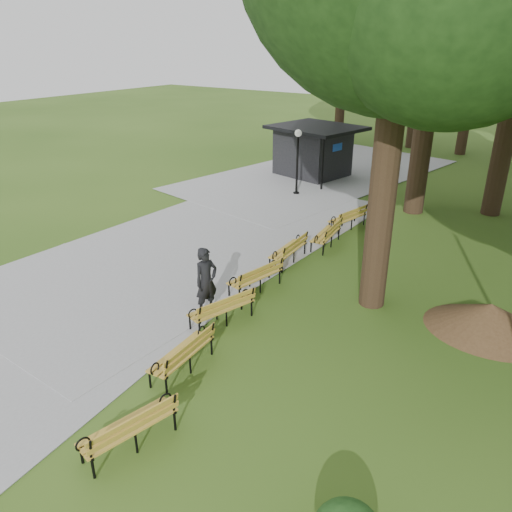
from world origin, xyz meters
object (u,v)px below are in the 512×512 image
Objects in this scene: bench_6 at (347,218)px; person at (206,282)px; bench_3 at (255,276)px; lamp_post at (298,148)px; bench_5 at (326,234)px; dirt_mound at (489,318)px; bench_4 at (288,250)px; bench_1 at (182,354)px; bench_2 at (221,308)px; kiosk at (313,151)px; bench_0 at (129,427)px.

person is at bearing 9.11° from bench_6.
lamp_post is at bearing -145.83° from bench_3.
bench_5 and bench_6 have the same top height.
bench_4 is (-6.31, 0.72, 0.05)m from dirt_mound.
bench_4 is (0.07, 4.03, -0.50)m from person.
bench_4 is (-0.23, 2.23, 0.00)m from bench_3.
bench_1 is at bearing 22.73° from bench_3.
bench_2 is at bearing -170.37° from bench_1.
dirt_mound is at bearing -49.69° from person.
person is 1.90m from bench_3.
bench_6 is at bearing 176.34° from bench_5.
dirt_mound is 1.37× the size of bench_3.
dirt_mound is 6.27m from bench_3.
dirt_mound is 6.50m from bench_5.
bench_3 is 2.24m from bench_4.
lamp_post is (-3.61, 10.87, 1.24)m from person.
bench_1 is 8.26m from bench_5.
bench_3 reaches higher than dirt_mound.
bench_5 is at bearing -46.38° from kiosk.
bench_0 and bench_1 have the same top height.
bench_3 is (-6.08, -1.51, 0.05)m from dirt_mound.
lamp_post is 10.02m from bench_3.
bench_5 is at bearing 14.95° from bench_6.
bench_4 is at bearing 173.49° from dirt_mound.
bench_2 and bench_3 have the same top height.
dirt_mound is 8.98m from bench_0.
bench_6 is at bearing -35.96° from lamp_post.
bench_1 is at bearing -2.30° from bench_5.
bench_5 is (-0.18, 6.15, 0.00)m from bench_2.
kiosk reaches higher than bench_0.
kiosk reaches higher than bench_3.
bench_1 is 2.15m from bench_2.
bench_2 is at bearing -57.76° from kiosk.
bench_5 is at bearing 155.89° from dirt_mound.
kiosk is at bearing 31.04° from person.
dirt_mound is 7.68m from bench_6.
bench_6 is at bearing 10.60° from person.
person is at bearing -157.63° from bench_1.
bench_6 is at bearing 179.94° from bench_1.
lamp_post is at bearing -114.60° from bench_6.
person is 15.17m from kiosk.
dirt_mound is 1.37× the size of bench_0.
bench_4 is at bearing -53.09° from kiosk.
lamp_post is 6.59m from bench_5.
bench_0 is (-4.48, -7.78, 0.05)m from dirt_mound.
bench_4 reaches higher than dirt_mound.
dirt_mound is 1.37× the size of bench_4.
bench_3 is 1.00× the size of bench_5.
lamp_post is at bearing -60.34° from kiosk.
bench_1 is (1.16, -2.26, -0.50)m from person.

